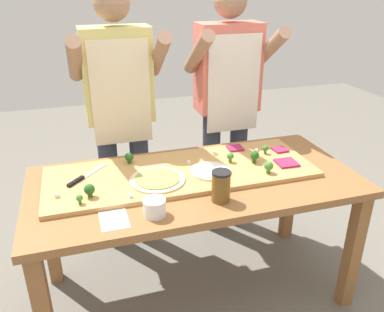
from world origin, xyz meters
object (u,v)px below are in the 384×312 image
(broccoli_floret_front_mid, at_px, (79,198))
(cheese_crumble_d, at_px, (256,150))
(pizza_whole_pesto_green, at_px, (157,179))
(pizza_slice_near_right, at_px, (280,150))
(broccoli_floret_back_mid, at_px, (89,190))
(cheese_crumble_b, at_px, (189,162))
(cheese_crumble_a, at_px, (215,153))
(chefs_knife, at_px, (82,178))
(pizza_slice_center, at_px, (235,148))
(cheese_crumble_c, at_px, (131,196))
(broccoli_floret_center_right, at_px, (265,149))
(recipe_note, at_px, (114,220))
(pizza_whole_white_garlic, at_px, (211,171))
(prep_table, at_px, (195,195))
(broccoli_floret_center_left, at_px, (269,166))
(broccoli_floret_front_right, at_px, (129,157))
(flour_cup, at_px, (155,208))
(cook_right, at_px, (227,95))
(pizza_slice_far_left, at_px, (287,163))
(sauce_jar, at_px, (221,186))
(broccoli_floret_back_right, at_px, (230,156))
(cheese_crumble_e, at_px, (57,196))
(cook_left, at_px, (120,105))
(broccoli_floret_front_left, at_px, (255,156))

(broccoli_floret_front_mid, height_order, cheese_crumble_d, broccoli_floret_front_mid)
(pizza_whole_pesto_green, bearing_deg, pizza_slice_near_right, 11.37)
(broccoli_floret_back_mid, relative_size, cheese_crumble_b, 4.23)
(cheese_crumble_a, bearing_deg, broccoli_floret_back_mid, -158.70)
(chefs_knife, distance_m, pizza_slice_near_right, 1.13)
(chefs_knife, distance_m, pizza_slice_center, 0.89)
(cheese_crumble_b, xyz_separation_m, cheese_crumble_c, (-0.36, -0.27, -0.00))
(broccoli_floret_center_right, xyz_separation_m, recipe_note, (-0.91, -0.39, -0.05))
(pizza_whole_white_garlic, bearing_deg, cheese_crumble_a, 64.41)
(prep_table, xyz_separation_m, pizza_whole_pesto_green, (-0.20, -0.01, 0.13))
(pizza_slice_near_right, height_order, cheese_crumble_b, cheese_crumble_b)
(broccoli_floret_front_mid, distance_m, broccoli_floret_center_left, 0.95)
(cheese_crumble_a, bearing_deg, cheese_crumble_b, -159.09)
(broccoli_floret_front_right, distance_m, flour_cup, 0.51)
(cheese_crumble_d, height_order, flour_cup, flour_cup)
(cheese_crumble_a, bearing_deg, chefs_knife, -173.60)
(broccoli_floret_front_mid, xyz_separation_m, cook_right, (0.99, 0.72, 0.20))
(pizza_slice_far_left, relative_size, cheese_crumble_c, 7.13)
(broccoli_floret_front_right, xyz_separation_m, broccoli_floret_back_mid, (-0.23, -0.31, 0.00))
(cheese_crumble_d, bearing_deg, cook_right, 93.17)
(pizza_slice_near_right, bearing_deg, pizza_whole_pesto_green, -168.63)
(pizza_slice_far_left, xyz_separation_m, broccoli_floret_front_right, (-0.82, 0.26, 0.03))
(pizza_slice_far_left, distance_m, cheese_crumble_c, 0.88)
(sauce_jar, bearing_deg, broccoli_floret_front_right, 126.26)
(broccoli_floret_front_mid, height_order, cheese_crumble_c, broccoli_floret_front_mid)
(pizza_whole_white_garlic, xyz_separation_m, cook_right, (0.32, 0.59, 0.22))
(cook_right, bearing_deg, pizza_slice_center, -103.09)
(chefs_knife, xyz_separation_m, sauce_jar, (0.61, -0.37, 0.05))
(broccoli_floret_front_right, height_order, broccoli_floret_back_right, broccoli_floret_front_right)
(broccoli_floret_center_left, bearing_deg, pizza_whole_pesto_green, 171.58)
(pizza_whole_pesto_green, distance_m, broccoli_floret_front_mid, 0.40)
(pizza_whole_pesto_green, height_order, broccoli_floret_back_mid, broccoli_floret_back_mid)
(pizza_whole_pesto_green, xyz_separation_m, cheese_crumble_e, (-0.48, -0.02, 0.00))
(pizza_slice_near_right, relative_size, pizza_slice_center, 0.88)
(pizza_slice_far_left, height_order, cook_right, cook_right)
(pizza_whole_white_garlic, relative_size, cheese_crumble_d, 14.97)
(pizza_slice_center, distance_m, flour_cup, 0.79)
(cheese_crumble_e, distance_m, sauce_jar, 0.76)
(pizza_whole_pesto_green, bearing_deg, flour_cup, -105.00)
(broccoli_floret_back_mid, distance_m, cook_left, 0.74)
(broccoli_floret_back_mid, relative_size, broccoli_floret_center_left, 1.00)
(sauce_jar, bearing_deg, broccoli_floret_back_mid, 163.79)
(broccoli_floret_back_mid, relative_size, cheese_crumble_a, 3.26)
(broccoli_floret_center_right, xyz_separation_m, cheese_crumble_c, (-0.82, -0.26, -0.02))
(broccoli_floret_front_right, xyz_separation_m, cook_right, (0.71, 0.36, 0.19))
(broccoli_floret_back_right, bearing_deg, cheese_crumble_c, -159.44)
(cheese_crumble_d, bearing_deg, cheese_crumble_b, -174.87)
(chefs_knife, distance_m, pizza_slice_far_left, 1.08)
(pizza_whole_white_garlic, xyz_separation_m, broccoli_floret_front_left, (0.26, 0.03, 0.04))
(prep_table, relative_size, pizza_whole_white_garlic, 7.86)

